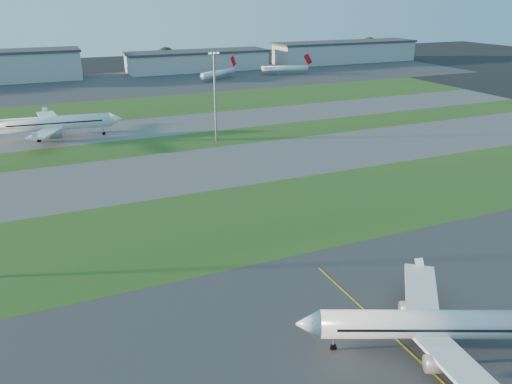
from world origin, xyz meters
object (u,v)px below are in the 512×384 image
airliner_parked (435,325)px  mini_jet_near (219,73)px  airliner_taxiing (50,124)px  light_mast_centre (215,91)px  mini_jet_far (285,68)px

airliner_parked → mini_jet_near: size_ratio=1.26×
airliner_taxiing → mini_jet_near: 123.54m
airliner_taxiing → light_mast_centre: 51.01m
airliner_parked → mini_jet_far: airliner_parked is taller
airliner_taxiing → mini_jet_near: airliner_taxiing is taller
mini_jet_far → light_mast_centre: 138.81m
mini_jet_near → light_mast_centre: (-40.09, -111.02, 11.53)m
airliner_parked → airliner_taxiing: airliner_taxiing is taller
airliner_parked → light_mast_centre: (7.31, 100.60, 11.15)m
airliner_taxiing → light_mast_centre: (45.10, -21.55, 10.20)m
mini_jet_far → airliner_parked: bearing=-98.5°
airliner_taxiing → mini_jet_far: bearing=-137.6°
mini_jet_near → mini_jet_far: same height
mini_jet_near → mini_jet_far: size_ratio=0.88×
airliner_parked → light_mast_centre: light_mast_centre is taller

